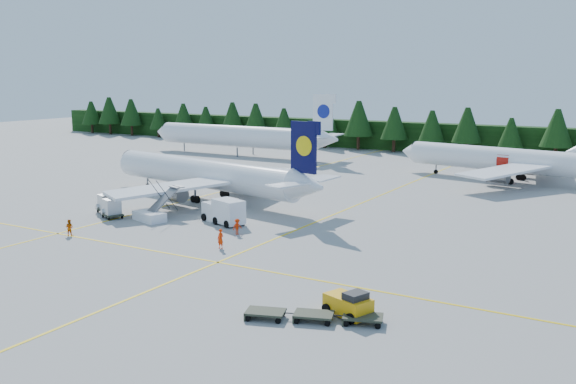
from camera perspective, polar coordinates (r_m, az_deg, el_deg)
The scene contains 16 objects.
ground at distance 63.38m, azimuth -7.39°, elevation -4.11°, with size 320.00×320.00×0.00m, color #9A9994.
taxi_stripe_a at distance 87.22m, azimuth -6.63°, elevation -0.13°, with size 0.25×120.00×0.01m, color yellow.
taxi_stripe_b at distance 77.03m, azimuth 5.35°, elevation -1.49°, with size 0.25×120.00×0.01m, color yellow.
taxi_stripe_cross at distance 58.93m, azimuth -10.97°, elevation -5.32°, with size 80.00×0.25×0.01m, color yellow.
treeline_hedge at distance 136.35m, azimuth 14.23°, elevation 4.63°, with size 220.00×4.00×6.00m, color black.
airliner_navy at distance 83.72m, azimuth -7.87°, elevation 1.65°, with size 36.67×29.89×10.76m.
airliner_red at distance 102.03m, azimuth 18.59°, elevation 2.71°, with size 36.13×29.48×10.59m.
airliner_far_left at distance 129.77m, azimuth -5.03°, elevation 5.02°, with size 42.51×4.77×12.37m.
airstairs at distance 71.97m, azimuth -12.03°, elevation -1.90°, with size 4.27×5.80×3.49m.
service_truck at distance 69.42m, azimuth -5.79°, elevation -1.68°, with size 5.96×3.81×2.70m.
baggage_tug at distance 43.05m, azimuth 5.44°, elevation -9.91°, with size 3.56×2.69×1.70m.
dolly_train at distance 42.23m, azimuth 2.30°, elevation -10.80°, with size 8.75×4.74×0.15m.
uld_pair at distance 75.56m, azimuth -15.61°, elevation -1.11°, with size 5.47×4.29×1.83m.
crew_a at distance 59.32m, azimuth -6.02°, elevation -4.16°, with size 0.68×0.44×1.85m, color #FA3205.
crew_b at distance 67.40m, azimuth -18.86°, elevation -3.00°, with size 0.80×0.62×1.64m, color #DC5D04.
crew_c at distance 64.40m, azimuth -4.53°, elevation -3.09°, with size 0.67×0.45×1.61m, color red.
Camera 1 is at (37.85, -48.37, 15.65)m, focal length 40.00 mm.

